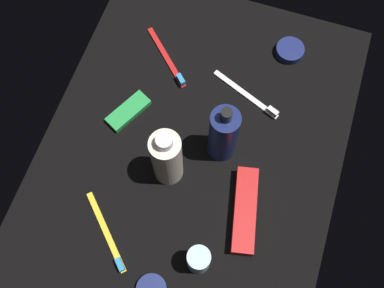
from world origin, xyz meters
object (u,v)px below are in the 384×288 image
(snack_bar_green, at_px, (128,111))
(bodywash_bottle, at_px, (167,158))
(lotion_bottle, at_px, (223,134))
(cream_tin_left, at_px, (290,51))
(toothbrush_white, at_px, (250,96))
(toothbrush_yellow, at_px, (108,236))
(toothpaste_box_red, at_px, (245,211))
(toothbrush_red, at_px, (168,60))
(deodorant_stick, at_px, (199,260))

(snack_bar_green, bearing_deg, bodywash_bottle, 79.55)
(lotion_bottle, xyz_separation_m, cream_tin_left, (-0.28, 0.08, -0.07))
(toothbrush_white, relative_size, cream_tin_left, 2.59)
(toothbrush_white, bearing_deg, lotion_bottle, -10.44)
(lotion_bottle, height_order, toothbrush_white, lotion_bottle)
(toothbrush_yellow, bearing_deg, snack_bar_green, -167.39)
(bodywash_bottle, height_order, cream_tin_left, bodywash_bottle)
(toothpaste_box_red, relative_size, snack_bar_green, 1.69)
(lotion_bottle, relative_size, toothbrush_red, 1.37)
(toothpaste_box_red, xyz_separation_m, snack_bar_green, (-0.14, -0.31, -0.01))
(lotion_bottle, height_order, toothpaste_box_red, lotion_bottle)
(bodywash_bottle, distance_m, deodorant_stick, 0.20)
(toothbrush_yellow, bearing_deg, cream_tin_left, 155.55)
(deodorant_stick, bearing_deg, toothbrush_white, -179.62)
(deodorant_stick, xyz_separation_m, toothbrush_white, (-0.39, -0.00, -0.04))
(bodywash_bottle, height_order, toothbrush_red, bodywash_bottle)
(bodywash_bottle, xyz_separation_m, cream_tin_left, (-0.37, 0.17, -0.08))
(toothpaste_box_red, bearing_deg, toothbrush_white, -178.69)
(lotion_bottle, height_order, deodorant_stick, lotion_bottle)
(toothbrush_yellow, bearing_deg, toothbrush_white, 154.61)
(deodorant_stick, height_order, toothbrush_yellow, deodorant_stick)
(cream_tin_left, bearing_deg, toothbrush_white, -21.78)
(toothbrush_yellow, distance_m, cream_tin_left, 0.59)
(deodorant_stick, relative_size, cream_tin_left, 1.34)
(lotion_bottle, bearing_deg, bodywash_bottle, -47.10)
(toothbrush_yellow, xyz_separation_m, cream_tin_left, (-0.54, 0.24, 0.00))
(toothbrush_red, bearing_deg, bodywash_bottle, 19.51)
(lotion_bottle, height_order, toothbrush_red, lotion_bottle)
(bodywash_bottle, height_order, deodorant_stick, bodywash_bottle)
(bodywash_bottle, distance_m, toothbrush_yellow, 0.20)
(toothbrush_white, height_order, snack_bar_green, toothbrush_white)
(deodorant_stick, height_order, snack_bar_green, deodorant_stick)
(toothbrush_white, xyz_separation_m, snack_bar_green, (0.12, -0.25, 0.00))
(bodywash_bottle, distance_m, snack_bar_green, 0.18)
(lotion_bottle, bearing_deg, deodorant_stick, 6.56)
(bodywash_bottle, relative_size, toothbrush_red, 1.35)
(lotion_bottle, xyz_separation_m, toothbrush_red, (-0.17, -0.18, -0.08))
(toothpaste_box_red, bearing_deg, deodorant_stick, -36.87)
(toothbrush_yellow, xyz_separation_m, toothbrush_white, (-0.39, 0.19, 0.00))
(lotion_bottle, xyz_separation_m, bodywash_bottle, (0.08, -0.09, 0.00))
(lotion_bottle, relative_size, deodorant_stick, 2.13)
(bodywash_bottle, distance_m, toothbrush_white, 0.26)
(toothbrush_yellow, bearing_deg, toothbrush_red, -177.32)
(toothbrush_white, bearing_deg, deodorant_stick, 0.38)
(lotion_bottle, height_order, cream_tin_left, lotion_bottle)
(deodorant_stick, distance_m, toothbrush_red, 0.47)
(toothbrush_white, bearing_deg, toothpaste_box_red, 13.27)
(bodywash_bottle, xyz_separation_m, toothbrush_white, (-0.22, 0.12, -0.08))
(bodywash_bottle, bearing_deg, toothpaste_box_red, 78.69)
(bodywash_bottle, height_order, toothbrush_white, bodywash_bottle)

